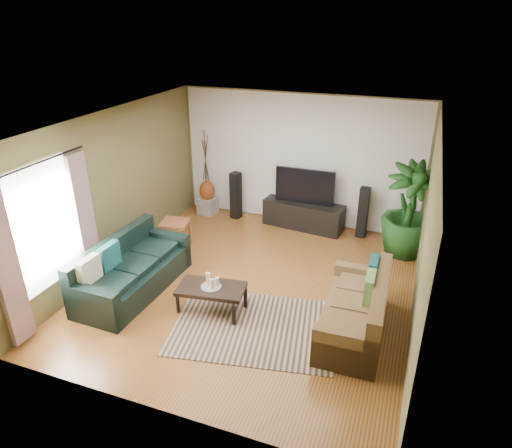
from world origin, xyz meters
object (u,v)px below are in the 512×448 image
at_px(television, 305,186).
at_px(speaker_left, 236,195).
at_px(tv_stand, 303,215).
at_px(pedestal, 208,206).
at_px(vase, 207,191).
at_px(speaker_right, 363,212).
at_px(sofa_left, 133,267).
at_px(potted_plant, 409,210).
at_px(coffee_table, 212,298).
at_px(side_table, 175,234).
at_px(sofa_right, 354,306).

xyz_separation_m(television, speaker_left, (-1.50, -0.03, -0.39)).
bearing_deg(tv_stand, pedestal, -172.02).
distance_m(television, vase, 2.21).
distance_m(speaker_right, vase, 3.38).
bearing_deg(television, tv_stand, 0.00).
height_order(speaker_right, vase, speaker_right).
bearing_deg(vase, sofa_left, -85.80).
height_order(potted_plant, pedestal, potted_plant).
height_order(coffee_table, tv_stand, tv_stand).
distance_m(potted_plant, side_table, 4.34).
xyz_separation_m(tv_stand, vase, (-2.18, -0.04, 0.26)).
relative_size(sofa_left, television, 1.73).
bearing_deg(coffee_table, speaker_left, 97.95).
relative_size(television, potted_plant, 0.70).
xyz_separation_m(tv_stand, pedestal, (-2.18, -0.04, -0.09)).
relative_size(sofa_left, speaker_left, 2.04).
height_order(tv_stand, vase, vase).
relative_size(sofa_left, potted_plant, 1.21).
bearing_deg(sofa_left, speaker_left, -5.94).
distance_m(sofa_right, pedestal, 4.81).
bearing_deg(speaker_right, speaker_left, -176.30).
bearing_deg(coffee_table, vase, 108.30).
bearing_deg(speaker_right, side_table, -149.60).
xyz_separation_m(television, potted_plant, (2.05, -0.44, -0.04)).
bearing_deg(pedestal, potted_plant, -5.36).
relative_size(potted_plant, vase, 3.70).
height_order(vase, side_table, vase).
relative_size(pedestal, vase, 0.78).
xyz_separation_m(sofa_left, television, (1.94, 3.24, 0.48)).
bearing_deg(pedestal, sofa_left, -85.80).
height_order(sofa_left, television, television).
bearing_deg(pedestal, tv_stand, 1.03).
bearing_deg(vase, speaker_left, 0.63).
xyz_separation_m(coffee_table, tv_stand, (0.54, 3.30, 0.07)).
distance_m(sofa_right, side_table, 3.86).
distance_m(tv_stand, side_table, 2.66).
relative_size(tv_stand, pedestal, 4.53).
height_order(coffee_table, television, television).
xyz_separation_m(speaker_right, side_table, (-3.26, -1.69, -0.25)).
bearing_deg(speaker_left, coffee_table, -57.84).
bearing_deg(vase, television, 1.03).
distance_m(tv_stand, television, 0.63).
bearing_deg(pedestal, coffee_table, -63.31).
relative_size(speaker_left, pedestal, 2.81).
height_order(sofa_left, tv_stand, sofa_left).
bearing_deg(television, sofa_right, -63.57).
relative_size(sofa_right, potted_plant, 1.04).
bearing_deg(potted_plant, sofa_right, -101.02).
xyz_separation_m(speaker_right, potted_plant, (0.85, -0.44, 0.35)).
bearing_deg(tv_stand, coffee_table, -92.34).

